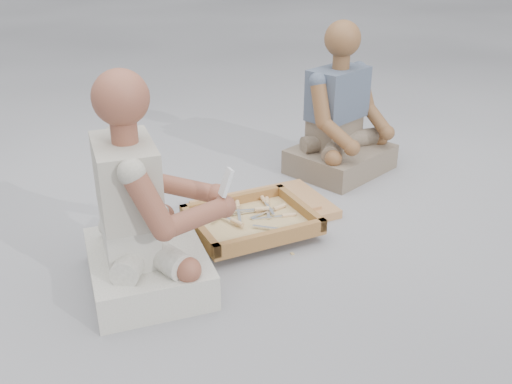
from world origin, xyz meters
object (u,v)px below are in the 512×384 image
companion (341,124)px  craftsman (142,217)px  tool_tray (251,221)px  carved_panel (264,209)px

companion → craftsman: bearing=6.0°
tool_tray → carved_panel: bearing=46.4°
carved_panel → craftsman: 0.84m
carved_panel → craftsman: craftsman is taller
carved_panel → tool_tray: 0.23m
tool_tray → craftsman: 0.64m
carved_panel → companion: companion is taller
carved_panel → companion: size_ratio=0.75×
craftsman → companion: craftsman is taller
tool_tray → companion: bearing=30.0°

